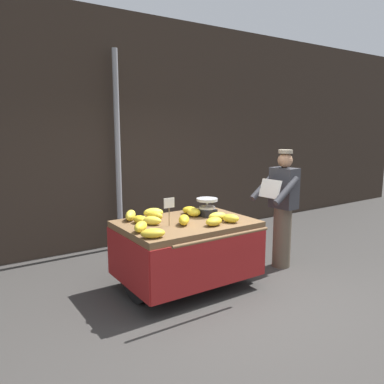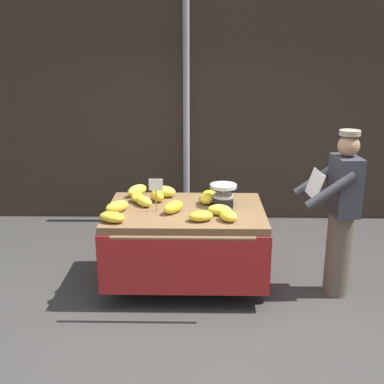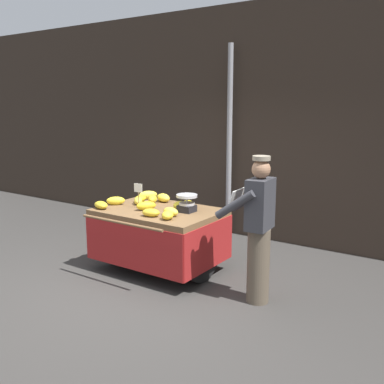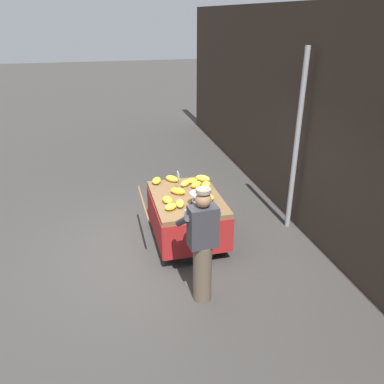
# 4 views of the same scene
# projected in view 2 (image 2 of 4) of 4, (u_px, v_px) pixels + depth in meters

# --- Properties ---
(ground_plane) EXTENTS (60.00, 60.00, 0.00)m
(ground_plane) POSITION_uv_depth(u_px,v_px,m) (211.00, 319.00, 4.59)
(ground_plane) COLOR #383533
(back_wall) EXTENTS (16.00, 0.24, 3.90)m
(back_wall) POSITION_uv_depth(u_px,v_px,m) (208.00, 85.00, 6.86)
(back_wall) COLOR #332821
(back_wall) RESTS_ON ground
(street_pole) EXTENTS (0.09, 0.09, 3.25)m
(street_pole) POSITION_uv_depth(u_px,v_px,m) (186.00, 110.00, 6.67)
(street_pole) COLOR gray
(street_pole) RESTS_ON ground
(banana_cart) EXTENTS (1.64, 1.35, 0.87)m
(banana_cart) POSITION_uv_depth(u_px,v_px,m) (185.00, 229.00, 5.06)
(banana_cart) COLOR brown
(banana_cart) RESTS_ON ground
(weighing_scale) EXTENTS (0.28, 0.28, 0.24)m
(weighing_scale) POSITION_uv_depth(u_px,v_px,m) (223.00, 195.00, 5.05)
(weighing_scale) COLOR black
(weighing_scale) RESTS_ON banana_cart
(price_sign) EXTENTS (0.14, 0.01, 0.34)m
(price_sign) POSITION_uv_depth(u_px,v_px,m) (156.00, 188.00, 4.84)
(price_sign) COLOR #997A51
(price_sign) RESTS_ON banana_cart
(banana_bunch_0) EXTENTS (0.29, 0.23, 0.12)m
(banana_bunch_0) POSITION_uv_depth(u_px,v_px,m) (165.00, 191.00, 5.37)
(banana_bunch_0) COLOR yellow
(banana_bunch_0) RESTS_ON banana_cart
(banana_bunch_1) EXTENTS (0.19, 0.22, 0.11)m
(banana_bunch_1) POSITION_uv_depth(u_px,v_px,m) (207.00, 199.00, 5.14)
(banana_bunch_1) COLOR yellow
(banana_bunch_1) RESTS_ON banana_cart
(banana_bunch_2) EXTENTS (0.27, 0.27, 0.12)m
(banana_bunch_2) POSITION_uv_depth(u_px,v_px,m) (117.00, 207.00, 4.87)
(banana_bunch_2) COLOR yellow
(banana_bunch_2) RESTS_ON banana_cart
(banana_bunch_3) EXTENTS (0.23, 0.25, 0.11)m
(banana_bunch_3) POSITION_uv_depth(u_px,v_px,m) (228.00, 216.00, 4.63)
(banana_bunch_3) COLOR yellow
(banana_bunch_3) RESTS_ON banana_cart
(banana_bunch_4) EXTENTS (0.30, 0.24, 0.10)m
(banana_bunch_4) POSITION_uv_depth(u_px,v_px,m) (112.00, 217.00, 4.60)
(banana_bunch_4) COLOR gold
(banana_bunch_4) RESTS_ON banana_cart
(banana_bunch_5) EXTENTS (0.26, 0.17, 0.11)m
(banana_bunch_5) POSITION_uv_depth(u_px,v_px,m) (220.00, 210.00, 4.79)
(banana_bunch_5) COLOR yellow
(banana_bunch_5) RESTS_ON banana_cart
(banana_bunch_6) EXTENTS (0.26, 0.29, 0.12)m
(banana_bunch_6) POSITION_uv_depth(u_px,v_px,m) (173.00, 207.00, 4.85)
(banana_bunch_6) COLOR gold
(banana_bunch_6) RESTS_ON banana_cart
(banana_bunch_7) EXTENTS (0.25, 0.25, 0.10)m
(banana_bunch_7) POSITION_uv_depth(u_px,v_px,m) (144.00, 201.00, 5.06)
(banana_bunch_7) COLOR yellow
(banana_bunch_7) RESTS_ON banana_cart
(banana_bunch_8) EXTENTS (0.21, 0.25, 0.12)m
(banana_bunch_8) POSITION_uv_depth(u_px,v_px,m) (157.00, 196.00, 5.22)
(banana_bunch_8) COLOR gold
(banana_bunch_8) RESTS_ON banana_cart
(banana_bunch_9) EXTENTS (0.24, 0.26, 0.10)m
(banana_bunch_9) POSITION_uv_depth(u_px,v_px,m) (210.00, 195.00, 5.27)
(banana_bunch_9) COLOR gold
(banana_bunch_9) RESTS_ON banana_cart
(banana_bunch_10) EXTENTS (0.27, 0.20, 0.10)m
(banana_bunch_10) POSITION_uv_depth(u_px,v_px,m) (201.00, 216.00, 4.63)
(banana_bunch_10) COLOR gold
(banana_bunch_10) RESTS_ON banana_cart
(banana_bunch_11) EXTENTS (0.26, 0.29, 0.13)m
(banana_bunch_11) POSITION_uv_depth(u_px,v_px,m) (137.00, 190.00, 5.40)
(banana_bunch_11) COLOR yellow
(banana_bunch_11) RESTS_ON banana_cart
(banana_bunch_12) EXTENTS (0.18, 0.23, 0.10)m
(banana_bunch_12) POSITION_uv_depth(u_px,v_px,m) (137.00, 197.00, 5.20)
(banana_bunch_12) COLOR gold
(banana_bunch_12) RESTS_ON banana_cart
(vendor_person) EXTENTS (0.60, 0.54, 1.71)m
(vendor_person) POSITION_uv_depth(u_px,v_px,m) (341.00, 214.00, 4.82)
(vendor_person) COLOR brown
(vendor_person) RESTS_ON ground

